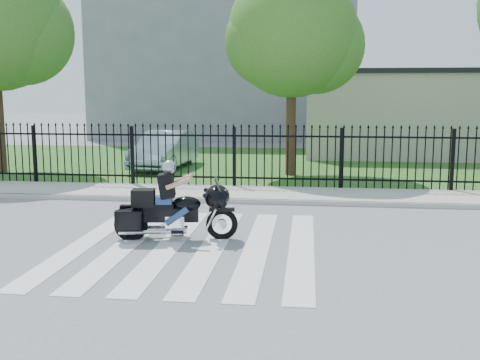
# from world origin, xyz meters

# --- Properties ---
(ground) EXTENTS (120.00, 120.00, 0.00)m
(ground) POSITION_xyz_m (0.00, 0.00, 0.00)
(ground) COLOR slate
(ground) RESTS_ON ground
(crosswalk) EXTENTS (5.00, 5.50, 0.01)m
(crosswalk) POSITION_xyz_m (0.00, 0.00, 0.01)
(crosswalk) COLOR silver
(crosswalk) RESTS_ON ground
(sidewalk) EXTENTS (40.00, 2.00, 0.12)m
(sidewalk) POSITION_xyz_m (0.00, 5.00, 0.06)
(sidewalk) COLOR #ADAAA3
(sidewalk) RESTS_ON ground
(curb) EXTENTS (40.00, 0.12, 0.12)m
(curb) POSITION_xyz_m (0.00, 4.00, 0.06)
(curb) COLOR #ADAAA3
(curb) RESTS_ON ground
(grass_strip) EXTENTS (40.00, 12.00, 0.02)m
(grass_strip) POSITION_xyz_m (0.00, 12.00, 0.01)
(grass_strip) COLOR #22501B
(grass_strip) RESTS_ON ground
(iron_fence) EXTENTS (26.00, 0.04, 1.80)m
(iron_fence) POSITION_xyz_m (0.00, 6.00, 0.90)
(iron_fence) COLOR black
(iron_fence) RESTS_ON ground
(tree_mid) EXTENTS (4.20, 4.20, 6.78)m
(tree_mid) POSITION_xyz_m (1.50, 9.00, 4.67)
(tree_mid) COLOR #382316
(tree_mid) RESTS_ON ground
(building_low) EXTENTS (10.00, 6.00, 3.50)m
(building_low) POSITION_xyz_m (7.00, 16.00, 1.75)
(building_low) COLOR #BDB39D
(building_low) RESTS_ON ground
(building_low_roof) EXTENTS (10.20, 6.20, 0.20)m
(building_low_roof) POSITION_xyz_m (7.00, 16.00, 3.60)
(building_low_roof) COLOR black
(building_low_roof) RESTS_ON building_low
(building_tall) EXTENTS (15.00, 10.00, 12.00)m
(building_tall) POSITION_xyz_m (-3.00, 26.00, 6.00)
(building_tall) COLOR gray
(building_tall) RESTS_ON ground
(motorcycle_rider) EXTENTS (2.34, 0.97, 1.56)m
(motorcycle_rider) POSITION_xyz_m (-0.44, 0.40, 0.64)
(motorcycle_rider) COLOR black
(motorcycle_rider) RESTS_ON ground
(parked_car) EXTENTS (1.75, 4.22, 1.36)m
(parked_car) POSITION_xyz_m (-3.08, 10.05, 0.70)
(parked_car) COLOR #A6BCD1
(parked_car) RESTS_ON grass_strip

